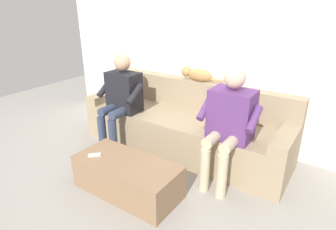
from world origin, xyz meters
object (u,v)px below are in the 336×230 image
object	(u,v)px
person_left_seated	(229,119)
remote_white	(94,155)
coffee_table	(127,177)
cat_on_backrest	(196,74)
couch	(184,127)
person_right_seated	(121,96)

from	to	relation	value
person_left_seated	remote_white	xyz separation A→B (m)	(1.03, 0.83, -0.33)
coffee_table	remote_white	xyz separation A→B (m)	(0.33, 0.10, 0.18)
cat_on_backrest	remote_white	distance (m)	1.57
cat_on_backrest	couch	bearing A→B (deg)	89.47
person_right_seated	cat_on_backrest	distance (m)	0.96
person_right_seated	remote_white	xyz separation A→B (m)	(-0.37, 0.81, -0.32)
couch	remote_white	distance (m)	1.21
couch	person_left_seated	size ratio (longest dim) A/B	2.16
remote_white	couch	bearing A→B (deg)	-152.60
person_right_seated	couch	bearing A→B (deg)	-153.33
coffee_table	person_right_seated	size ratio (longest dim) A/B	0.89
cat_on_backrest	remote_white	size ratio (longest dim) A/B	4.70
couch	person_right_seated	world-z (taller)	person_right_seated
coffee_table	person_left_seated	distance (m)	1.14
person_left_seated	coffee_table	bearing A→B (deg)	46.37
coffee_table	person_left_seated	world-z (taller)	person_left_seated
remote_white	person_left_seated	bearing A→B (deg)	172.21
person_left_seated	remote_white	size ratio (longest dim) A/B	9.90
person_right_seated	cat_on_backrest	size ratio (longest dim) A/B	2.06
coffee_table	person_right_seated	xyz separation A→B (m)	(0.70, -0.71, 0.50)
person_left_seated	cat_on_backrest	world-z (taller)	person_left_seated
couch	person_right_seated	distance (m)	0.87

